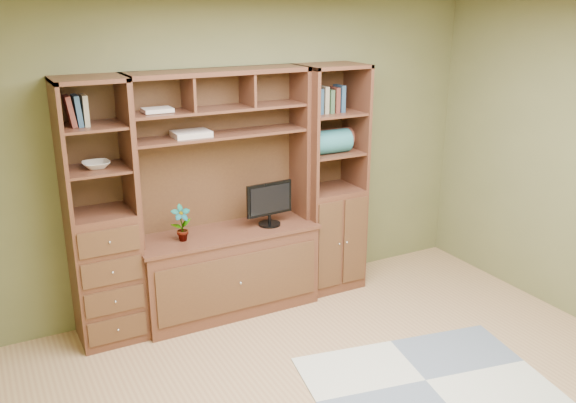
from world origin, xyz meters
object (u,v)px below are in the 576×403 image
left_tower (101,215)px  right_tower (330,180)px  center_hutch (226,197)px  monitor (269,196)px

left_tower → right_tower: 2.02m
center_hutch → left_tower: same height
center_hutch → right_tower: bearing=2.2°
left_tower → right_tower: (2.02, 0.00, 0.00)m
center_hutch → right_tower: (1.02, 0.04, 0.00)m
right_tower → monitor: size_ratio=3.95×
left_tower → right_tower: same height
left_tower → monitor: left_tower is taller
left_tower → monitor: size_ratio=3.95×
left_tower → right_tower: size_ratio=1.00×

